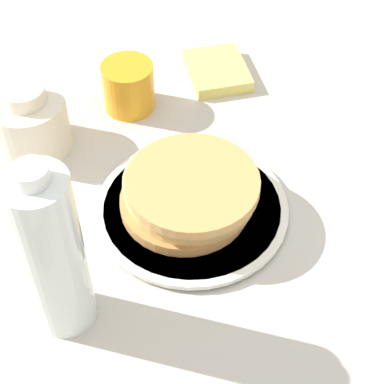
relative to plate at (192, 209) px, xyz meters
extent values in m
plane|color=#BCB7AD|center=(-0.02, -0.01, -0.01)|extent=(4.00, 4.00, 0.00)
cylinder|color=silver|center=(0.00, 0.00, 0.00)|extent=(0.24, 0.24, 0.01)
cylinder|color=silver|center=(0.00, 0.00, 0.00)|extent=(0.26, 0.26, 0.01)
cylinder|color=#CE8A4A|center=(0.01, 0.01, 0.01)|extent=(0.17, 0.17, 0.02)
cylinder|color=tan|center=(0.01, 0.00, 0.03)|extent=(0.17, 0.17, 0.01)
cylinder|color=#DDBB72|center=(0.01, 0.00, 0.04)|extent=(0.17, 0.17, 0.02)
cylinder|color=tan|center=(-0.01, 0.00, 0.06)|extent=(0.17, 0.17, 0.01)
cylinder|color=orange|center=(0.24, -0.03, 0.03)|extent=(0.08, 0.08, 0.08)
cylinder|color=beige|center=(0.23, 0.13, 0.03)|extent=(0.11, 0.11, 0.08)
cylinder|color=beige|center=(0.23, 0.13, 0.09)|extent=(0.06, 0.06, 0.02)
cylinder|color=silver|center=(-0.06, 0.21, 0.11)|extent=(0.07, 0.07, 0.23)
cylinder|color=white|center=(-0.06, 0.21, 0.23)|extent=(0.03, 0.03, 0.02)
cube|color=#E5D166|center=(0.23, -0.19, 0.00)|extent=(0.13, 0.12, 0.02)
camera|label=1|loc=(-0.47, 0.29, 0.65)|focal=60.00mm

